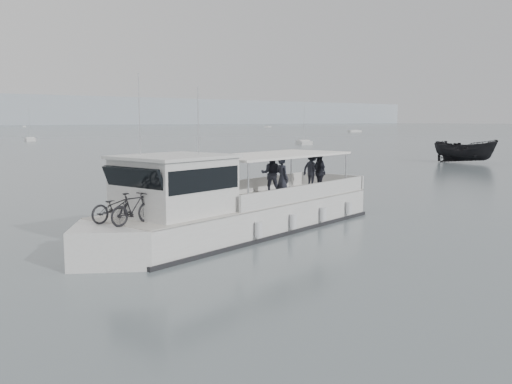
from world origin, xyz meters
TOP-DOWN VIEW (x-y plane):
  - ground at (0.00, 0.00)m, footprint 1400.00×1400.00m
  - tour_boat at (-5.18, -1.26)m, footprint 15.40×6.41m
  - dark_motorboat at (38.18, 13.89)m, footprint 4.71×7.00m

SIDE VIEW (x-z plane):
  - ground at x=0.00m, z-range 0.00..0.00m
  - tour_boat at x=-5.18m, z-range -2.16..4.27m
  - dark_motorboat at x=38.18m, z-range 0.00..2.53m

